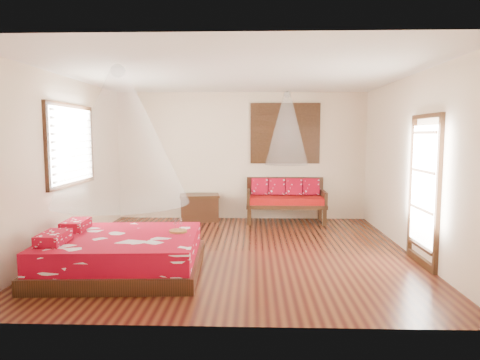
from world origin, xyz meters
The scene contains 10 objects.
room centered at (0.00, 0.00, 1.40)m, with size 5.54×5.54×2.84m.
bed centered at (-1.52, -1.09, 0.25)m, with size 2.18×2.00×0.64m.
daybed centered at (0.97, 2.38, 0.52)m, with size 1.67×0.74×0.94m.
storage_chest centered at (-0.90, 2.45, 0.29)m, with size 0.93×0.73×0.58m.
shutter_panel centered at (0.97, 2.72, 1.90)m, with size 1.52×0.06×1.32m.
window_left centered at (-2.71, 0.20, 1.70)m, with size 0.10×1.74×1.34m.
glazed_door centered at (2.72, -0.60, 1.07)m, with size 0.08×1.02×2.16m.
wine_tray centered at (-0.78, -0.86, 0.55)m, with size 0.25×0.25×0.20m.
mosquito_net_main centered at (-1.50, -1.09, 1.85)m, with size 1.83×1.83×1.80m, color white.
mosquito_net_daybed centered at (0.97, 2.25, 2.00)m, with size 0.90×0.90×1.50m, color white.
Camera 1 is at (0.29, -6.74, 1.86)m, focal length 32.00 mm.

